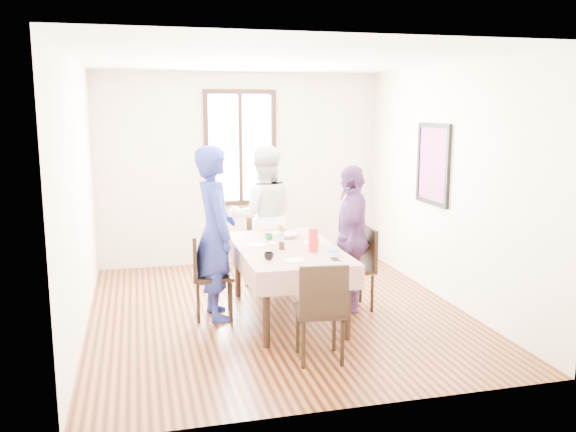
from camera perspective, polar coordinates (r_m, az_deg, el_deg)
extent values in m
plane|color=#331408|center=(6.71, -1.08, -9.00)|extent=(4.50, 4.50, 0.00)
plane|color=beige|center=(8.58, -4.54, 4.45)|extent=(4.00, 0.00, 4.00)
plane|color=beige|center=(7.11, 14.80, 2.95)|extent=(0.00, 4.50, 4.50)
cube|color=black|center=(8.54, -4.54, 6.44)|extent=(1.02, 0.06, 1.62)
cube|color=white|center=(8.55, -4.55, 6.45)|extent=(0.90, 0.02, 1.50)
cube|color=red|center=(7.34, 13.60, 4.79)|extent=(0.04, 0.76, 0.96)
cube|color=black|center=(6.46, -0.11, -6.27)|extent=(0.91, 1.72, 0.75)
cube|color=#5C140A|center=(6.36, -0.11, -2.97)|extent=(1.03, 1.84, 0.01)
cube|color=black|center=(6.46, -7.06, -5.61)|extent=(0.46, 0.46, 0.91)
cube|color=black|center=(6.70, 6.12, -5.00)|extent=(0.42, 0.42, 0.91)
cube|color=black|center=(7.55, -2.30, -3.21)|extent=(0.48, 0.48, 0.91)
cube|color=black|center=(5.35, 3.02, -8.92)|extent=(0.47, 0.47, 0.91)
imported|color=navy|center=(6.35, -6.97, -1.60)|extent=(0.51, 0.71, 1.83)
imported|color=silver|center=(7.45, -2.29, -0.07)|extent=(0.91, 0.74, 1.76)
imported|color=#5C356D|center=(6.62, 6.02, -2.11)|extent=(0.74, 1.02, 1.60)
imported|color=black|center=(5.81, -1.84, -3.81)|extent=(0.10, 0.10, 0.07)
imported|color=red|center=(6.31, 2.55, -2.61)|extent=(0.12, 0.12, 0.09)
imported|color=#0C7226|center=(6.68, -1.83, -1.98)|extent=(0.11, 0.11, 0.07)
imported|color=white|center=(6.77, -0.04, -1.87)|extent=(0.29, 0.29, 0.05)
cube|color=red|center=(6.12, 2.39, -2.30)|extent=(0.08, 0.08, 0.24)
cylinder|color=white|center=(5.97, 4.33, -3.55)|extent=(0.11, 0.11, 0.06)
cylinder|color=black|center=(6.21, -0.60, -2.86)|extent=(0.06, 0.06, 0.08)
cylinder|color=silver|center=(6.05, -1.49, -3.07)|extent=(0.08, 0.08, 0.11)
cube|color=black|center=(5.84, 4.48, -4.11)|extent=(0.06, 0.12, 0.01)
cylinder|color=silver|center=(6.40, -0.60, -2.29)|extent=(0.06, 0.06, 0.12)
cylinder|color=white|center=(6.42, -2.95, -2.76)|extent=(0.20, 0.20, 0.01)
cylinder|color=white|center=(6.52, 2.28, -2.55)|extent=(0.20, 0.20, 0.01)
cylinder|color=white|center=(7.01, -1.27, -1.64)|extent=(0.20, 0.20, 0.01)
cylinder|color=white|center=(5.78, 0.64, -4.22)|extent=(0.20, 0.20, 0.01)
cylinder|color=blue|center=(5.96, 4.33, -3.24)|extent=(0.12, 0.12, 0.01)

